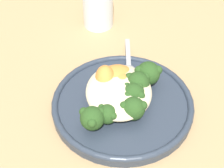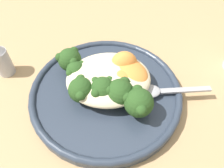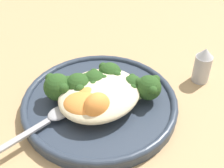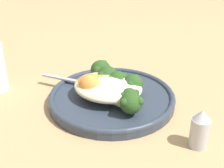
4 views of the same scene
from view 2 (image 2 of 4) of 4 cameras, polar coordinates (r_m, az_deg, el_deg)
ground_plane at (r=0.39m, az=-4.02°, el=-1.86°), size 4.00×4.00×0.00m
plate at (r=0.37m, az=-1.61°, el=-2.17°), size 0.25×0.25×0.02m
quinoa_mound at (r=0.35m, az=-0.92°, el=1.52°), size 0.14×0.12×0.03m
broccoli_stalk_0 at (r=0.38m, az=-8.92°, el=5.57°), size 0.13×0.07×0.04m
broccoli_stalk_1 at (r=0.37m, az=-8.24°, el=3.26°), size 0.08×0.03×0.03m
broccoli_stalk_2 at (r=0.34m, az=-7.01°, el=-1.03°), size 0.08×0.08×0.04m
broccoli_stalk_3 at (r=0.34m, az=-2.07°, el=-0.74°), size 0.05×0.08×0.04m
broccoli_stalk_4 at (r=0.33m, az=1.86°, el=-1.81°), size 0.05×0.10×0.04m
broccoli_stalk_5 at (r=0.33m, az=5.51°, el=-3.38°), size 0.07×0.12×0.04m
sweet_potato_chunk_0 at (r=0.36m, az=4.29°, el=3.13°), size 0.09×0.09×0.04m
sweet_potato_chunk_1 at (r=0.37m, az=3.16°, el=5.26°), size 0.05×0.04×0.05m
sweet_potato_chunk_2 at (r=0.35m, az=2.32°, el=1.04°), size 0.06×0.05×0.03m
kale_tuft at (r=0.35m, az=5.29°, el=0.06°), size 0.05×0.05×0.03m
spoon at (r=0.36m, az=11.96°, el=-1.76°), size 0.12×0.03×0.01m
salt_shaker at (r=0.44m, az=-27.01°, el=5.79°), size 0.03×0.03×0.07m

